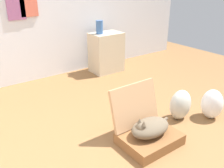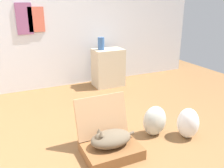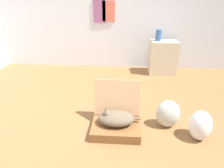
# 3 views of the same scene
# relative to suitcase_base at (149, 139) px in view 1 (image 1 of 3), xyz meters

# --- Properties ---
(ground_plane) EXTENTS (7.68, 7.68, 0.00)m
(ground_plane) POSITION_rel_suitcase_base_xyz_m (-0.34, 0.17, -0.06)
(ground_plane) COLOR olive
(ground_plane) RESTS_ON ground
(suitcase_base) EXTENTS (0.58, 0.46, 0.11)m
(suitcase_base) POSITION_rel_suitcase_base_xyz_m (0.00, 0.00, 0.00)
(suitcase_base) COLOR brown
(suitcase_base) RESTS_ON ground
(suitcase_lid) EXTENTS (0.58, 0.16, 0.45)m
(suitcase_lid) POSITION_rel_suitcase_base_xyz_m (0.00, 0.24, 0.28)
(suitcase_lid) COLOR tan
(suitcase_lid) RESTS_ON suitcase_base
(cat) EXTENTS (0.51, 0.28, 0.21)m
(cat) POSITION_rel_suitcase_base_xyz_m (-0.01, 0.00, 0.14)
(cat) COLOR brown
(cat) RESTS_ON suitcase_base
(plastic_bag_white) EXTENTS (0.29, 0.21, 0.37)m
(plastic_bag_white) POSITION_rel_suitcase_base_xyz_m (0.64, 0.15, 0.13)
(plastic_bag_white) COLOR silver
(plastic_bag_white) RESTS_ON ground
(plastic_bag_clear) EXTENTS (0.25, 0.25, 0.36)m
(plastic_bag_clear) POSITION_rel_suitcase_base_xyz_m (0.96, -0.06, 0.12)
(plastic_bag_clear) COLOR white
(plastic_bag_clear) RESTS_ON ground
(side_table) EXTENTS (0.54, 0.38, 0.69)m
(side_table) POSITION_rel_suitcase_base_xyz_m (0.88, 2.02, 0.29)
(side_table) COLOR beige
(side_table) RESTS_ON ground
(vase_tall) EXTENTS (0.12, 0.12, 0.22)m
(vase_tall) POSITION_rel_suitcase_base_xyz_m (0.74, 2.02, 0.75)
(vase_tall) COLOR #38609E
(vase_tall) RESTS_ON side_table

